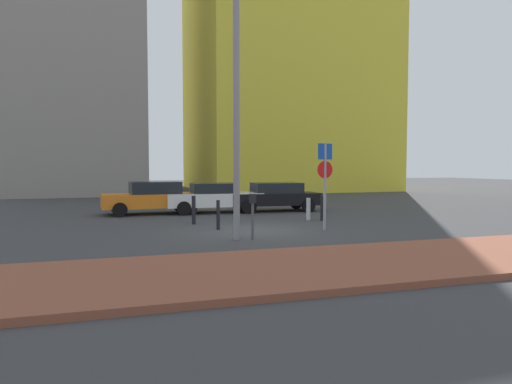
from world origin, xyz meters
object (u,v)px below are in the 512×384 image
Objects in this scene: parking_meter at (253,210)px; traffic_bollard_near at (322,208)px; parked_car_white at (214,197)px; traffic_bollard_edge at (194,210)px; street_lamp at (236,77)px; traffic_bollard_far at (308,209)px; parked_car_black at (274,196)px; parked_car_orange at (153,197)px; traffic_bollard_mid at (218,215)px; parking_sign_post at (325,175)px.

parking_meter is 5.59m from traffic_bollard_near.
parked_car_white is 4.46m from traffic_bollard_edge.
traffic_bollard_far is (4.20, 4.06, -4.43)m from street_lamp.
parked_car_black is (3.01, -0.15, 0.01)m from parked_car_white.
parked_car_orange is 4.47× the size of traffic_bollard_near.
traffic_bollard_near is (4.60, 3.60, -4.36)m from street_lamp.
parked_car_black is (5.83, -0.46, -0.03)m from parked_car_orange.
traffic_bollard_edge is at bearing -75.93° from parked_car_orange.
parked_car_orange is 4.49× the size of traffic_bollard_mid.
parked_car_orange reaches higher than parked_car_black.
parking_meter is 1.34× the size of traffic_bollard_mid.
parked_car_black is 3.99m from traffic_bollard_far.
parked_car_orange is 2.84m from parked_car_white.
parked_car_black is 7.08m from traffic_bollard_mid.
traffic_bollard_near is (6.29, -4.90, -0.26)m from parked_car_orange.
parked_car_orange is 0.55× the size of street_lamp.
parked_car_orange is at bearing 173.80° from parked_car_white.
parking_sign_post is 3.39m from traffic_bollard_far.
traffic_bollard_mid is (-1.16, -5.87, -0.23)m from parked_car_white.
parked_car_white is 5.04× the size of traffic_bollard_far.
traffic_bollard_far is at bearing 76.31° from parking_sign_post.
parked_car_black is 6.17m from traffic_bollard_edge.
parked_car_orange reaches higher than parked_car_white.
parked_car_black reaches higher than parking_meter.
parked_car_white is 0.54× the size of street_lamp.
parked_car_white is at bearing 127.09° from traffic_bollard_near.
traffic_bollard_edge is (-4.06, 2.99, -1.36)m from parking_sign_post.
traffic_bollard_mid is at bearing 160.60° from parking_sign_post.
parked_car_black is at bearing 84.50° from parking_sign_post.
traffic_bollard_edge is at bearing -140.02° from parked_car_black.
street_lamp reaches higher than traffic_bollard_near.
parked_car_orange is 4.26× the size of traffic_bollard_edge.
traffic_bollard_edge is at bearing -112.60° from parked_car_white.
traffic_bollard_far is (0.73, 2.98, -1.46)m from parking_sign_post.
parking_meter is at bearing -78.65° from traffic_bollard_mid.
traffic_bollard_mid is at bearing 90.82° from street_lamp.
parked_car_white is 7.57m from parking_sign_post.
parked_car_white reaches higher than traffic_bollard_near.
parked_car_orange is 9.10m from parking_sign_post.
traffic_bollard_near is at bearing -52.91° from parked_car_white.
parking_meter is 2.54m from traffic_bollard_mid.
traffic_bollard_near is at bearing 65.79° from parking_sign_post.
parking_sign_post reaches higher than traffic_bollard_near.
street_lamp is 7.29m from traffic_bollard_near.
parked_car_black is at bearing 90.80° from traffic_bollard_far.
traffic_bollard_far is 4.78m from traffic_bollard_edge.
street_lamp is at bearing 162.91° from parking_meter.
parking_sign_post is 0.36× the size of street_lamp.
parking_sign_post is 3.34× the size of traffic_bollard_far.
parking_sign_post reaches higher than traffic_bollard_edge.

